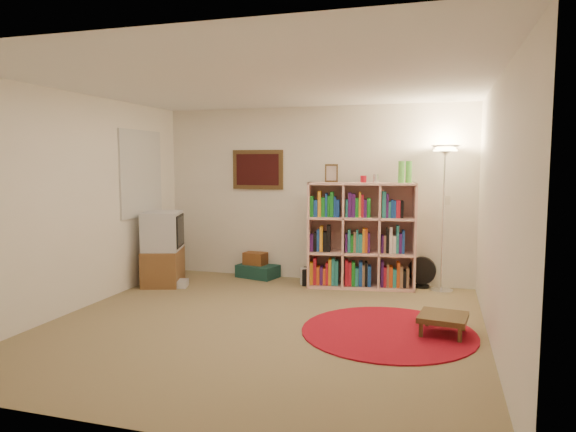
# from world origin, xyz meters

# --- Properties ---
(room) EXTENTS (4.54, 4.54, 2.54)m
(room) POSITION_xyz_m (-0.05, 0.05, 1.26)
(room) COLOR #87744F
(room) RESTS_ON ground
(bookshelf) EXTENTS (1.48, 0.61, 1.73)m
(bookshelf) POSITION_xyz_m (0.72, 1.94, 0.70)
(bookshelf) COLOR #FFBBAA
(bookshelf) RESTS_ON ground
(floor_lamp) EXTENTS (0.42, 0.42, 1.93)m
(floor_lamp) POSITION_xyz_m (1.80, 1.99, 1.60)
(floor_lamp) COLOR white
(floor_lamp) RESTS_ON ground
(floor_fan) EXTENTS (0.38, 0.21, 0.43)m
(floor_fan) POSITION_xyz_m (1.55, 2.14, 0.22)
(floor_fan) COLOR black
(floor_fan) RESTS_ON ground
(tv_stand) EXTENTS (0.68, 0.82, 1.02)m
(tv_stand) POSITION_xyz_m (-1.95, 1.35, 0.49)
(tv_stand) COLOR brown
(tv_stand) RESTS_ON ground
(dvd_box) EXTENTS (0.34, 0.30, 0.09)m
(dvd_box) POSITION_xyz_m (-1.68, 1.24, 0.05)
(dvd_box) COLOR silver
(dvd_box) RESTS_ON ground
(suitcase) EXTENTS (0.65, 0.51, 0.19)m
(suitcase) POSITION_xyz_m (-0.82, 2.12, 0.09)
(suitcase) COLOR #143933
(suitcase) RESTS_ON ground
(wicker_basket) EXTENTS (0.35, 0.28, 0.18)m
(wicker_basket) POSITION_xyz_m (-0.87, 2.14, 0.28)
(wicker_basket) COLOR brown
(wicker_basket) RESTS_ON suitcase
(duffel_bag) EXTENTS (0.36, 0.32, 0.22)m
(duffel_bag) POSITION_xyz_m (0.10, 1.92, 0.11)
(duffel_bag) COLOR black
(duffel_bag) RESTS_ON ground
(paper_towel) EXTENTS (0.12, 0.12, 0.23)m
(paper_towel) POSITION_xyz_m (-0.04, 1.88, 0.12)
(paper_towel) COLOR silver
(paper_towel) RESTS_ON ground
(red_rug) EXTENTS (1.75, 1.75, 0.02)m
(red_rug) POSITION_xyz_m (1.29, 0.14, 0.01)
(red_rug) COLOR maroon
(red_rug) RESTS_ON ground
(side_table) EXTENTS (0.51, 0.51, 0.21)m
(side_table) POSITION_xyz_m (1.82, 0.21, 0.17)
(side_table) COLOR #412E17
(side_table) RESTS_ON ground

